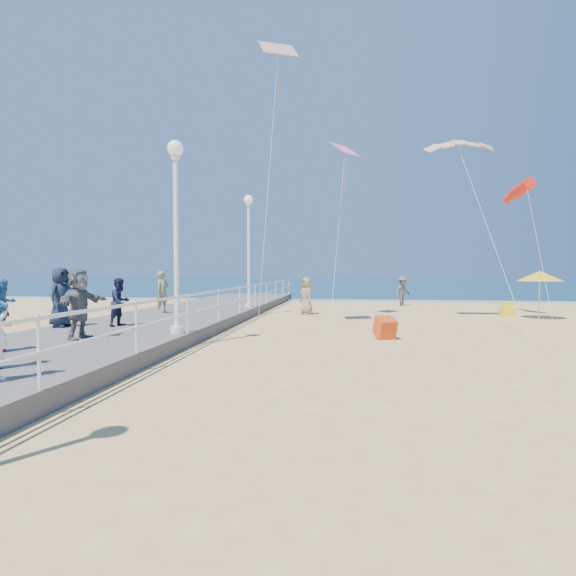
# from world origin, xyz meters

# --- Properties ---
(ground) EXTENTS (160.00, 160.00, 0.00)m
(ground) POSITION_xyz_m (0.00, 0.00, 0.00)
(ground) COLOR #E5BE78
(ground) RESTS_ON ground
(ocean) EXTENTS (160.00, 90.00, 0.05)m
(ocean) POSITION_xyz_m (0.00, 65.00, 0.01)
(ocean) COLOR #0C2E49
(ocean) RESTS_ON ground
(surf_line) EXTENTS (160.00, 1.20, 0.04)m
(surf_line) POSITION_xyz_m (0.00, 20.50, 0.03)
(surf_line) COLOR silver
(surf_line) RESTS_ON ground
(boardwalk) EXTENTS (5.00, 44.00, 0.40)m
(boardwalk) POSITION_xyz_m (-7.50, 0.00, 0.20)
(boardwalk) COLOR slate
(boardwalk) RESTS_ON ground
(railing) EXTENTS (0.05, 42.00, 0.55)m
(railing) POSITION_xyz_m (-5.05, 0.00, 1.25)
(railing) COLOR white
(railing) RESTS_ON boardwalk
(lamp_post_mid) EXTENTS (0.44, 0.44, 5.32)m
(lamp_post_mid) POSITION_xyz_m (-5.35, 0.00, 3.66)
(lamp_post_mid) COLOR white
(lamp_post_mid) RESTS_ON boardwalk
(lamp_post_far) EXTENTS (0.44, 0.44, 5.32)m
(lamp_post_far) POSITION_xyz_m (-5.35, 9.00, 3.66)
(lamp_post_far) COLOR white
(lamp_post_far) RESTS_ON boardwalk
(toddler_held) EXTENTS (0.36, 0.42, 0.76)m
(toddler_held) POSITION_xyz_m (-5.98, -5.53, 1.63)
(toddler_held) COLOR #2D64AA
(toddler_held) RESTS_ON boardwalk
(spectator_4) EXTENTS (0.66, 0.95, 1.85)m
(spectator_4) POSITION_xyz_m (-9.43, 0.83, 1.32)
(spectator_4) COLOR #172133
(spectator_4) RESTS_ON boardwalk
(spectator_5) EXTENTS (0.65, 1.71, 1.81)m
(spectator_5) POSITION_xyz_m (-7.42, -1.33, 1.30)
(spectator_5) COLOR slate
(spectator_5) RESTS_ON boardwalk
(spectator_6) EXTENTS (0.62, 0.74, 1.73)m
(spectator_6) POSITION_xyz_m (-8.23, 5.69, 1.27)
(spectator_6) COLOR gray
(spectator_6) RESTS_ON boardwalk
(spectator_7) EXTENTS (0.75, 0.86, 1.51)m
(spectator_7) POSITION_xyz_m (-7.74, 1.32, 1.15)
(spectator_7) COLOR #1A1B39
(spectator_7) RESTS_ON boardwalk
(beach_walker_a) EXTENTS (1.30, 1.31, 1.82)m
(beach_walker_a) POSITION_xyz_m (2.65, 16.17, 0.91)
(beach_walker_a) COLOR #565459
(beach_walker_a) RESTS_ON ground
(beach_walker_c) EXTENTS (0.97, 1.05, 1.81)m
(beach_walker_c) POSITION_xyz_m (-2.68, 9.96, 0.90)
(beach_walker_c) COLOR gray
(beach_walker_c) RESTS_ON ground
(box_kite) EXTENTS (0.77, 0.86, 0.74)m
(box_kite) POSITION_xyz_m (0.52, 2.31, 0.30)
(box_kite) COLOR red
(box_kite) RESTS_ON ground
(beach_umbrella) EXTENTS (1.90, 1.90, 2.14)m
(beach_umbrella) POSITION_xyz_m (7.76, 9.29, 1.91)
(beach_umbrella) COLOR white
(beach_umbrella) RESTS_ON ground
(beach_chair_left) EXTENTS (0.55, 0.55, 0.40)m
(beach_chair_left) POSITION_xyz_m (6.75, 10.28, 0.20)
(beach_chair_left) COLOR yellow
(beach_chair_left) RESTS_ON ground
(beach_chair_right) EXTENTS (0.55, 0.55, 0.40)m
(beach_chair_right) POSITION_xyz_m (8.15, 14.45, 0.20)
(beach_chair_right) COLOR yellow
(beach_chair_right) RESTS_ON ground
(kite_parafoil) EXTENTS (2.81, 0.94, 0.65)m
(kite_parafoil) POSITION_xyz_m (3.99, 8.12, 7.58)
(kite_parafoil) COLOR red
(kite_windsock) EXTENTS (0.97, 2.48, 1.04)m
(kite_windsock) POSITION_xyz_m (7.26, 10.21, 5.92)
(kite_windsock) COLOR red
(kite_diamond_pink) EXTENTS (1.45, 1.47, 0.67)m
(kite_diamond_pink) POSITION_xyz_m (-0.81, 8.62, 7.59)
(kite_diamond_pink) COLOR #F75BA9
(kite_diamond_redwhite) EXTENTS (1.54, 1.38, 0.84)m
(kite_diamond_redwhite) POSITION_xyz_m (-3.13, 4.09, 10.00)
(kite_diamond_redwhite) COLOR #C34E16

